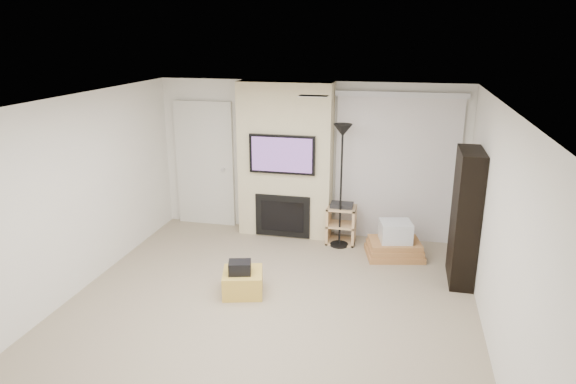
% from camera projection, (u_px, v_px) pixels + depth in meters
% --- Properties ---
extents(floor, '(5.00, 5.50, 0.00)m').
position_uv_depth(floor, '(266.00, 312.00, 6.18)').
color(floor, tan).
rests_on(floor, ground).
extents(ceiling, '(5.00, 5.50, 0.00)m').
position_uv_depth(ceiling, '(263.00, 103.00, 5.43)').
color(ceiling, white).
rests_on(ceiling, wall_back).
extents(wall_back, '(5.00, 0.00, 2.50)m').
position_uv_depth(wall_back, '(309.00, 159.00, 8.36)').
color(wall_back, white).
rests_on(wall_back, ground).
extents(wall_front, '(5.00, 0.00, 2.50)m').
position_uv_depth(wall_front, '(150.00, 358.00, 3.25)').
color(wall_front, white).
rests_on(wall_front, ground).
extents(wall_left, '(0.00, 5.50, 2.50)m').
position_uv_depth(wall_left, '(69.00, 199.00, 6.34)').
color(wall_left, white).
rests_on(wall_left, ground).
extents(wall_right, '(0.00, 5.50, 2.50)m').
position_uv_depth(wall_right, '(499.00, 233.00, 5.27)').
color(wall_right, white).
rests_on(wall_right, ground).
extents(hvac_vent, '(0.35, 0.18, 0.01)m').
position_uv_depth(hvac_vent, '(313.00, 96.00, 6.09)').
color(hvac_vent, silver).
rests_on(hvac_vent, ceiling).
extents(ottoman, '(0.61, 0.61, 0.30)m').
position_uv_depth(ottoman, '(243.00, 282.00, 6.59)').
color(ottoman, gold).
rests_on(ottoman, floor).
extents(black_bag, '(0.33, 0.29, 0.16)m').
position_uv_depth(black_bag, '(240.00, 267.00, 6.48)').
color(black_bag, black).
rests_on(black_bag, ottoman).
extents(fireplace_wall, '(1.50, 0.47, 2.50)m').
position_uv_depth(fireplace_wall, '(285.00, 161.00, 8.25)').
color(fireplace_wall, beige).
rests_on(fireplace_wall, floor).
extents(entry_door, '(1.02, 0.11, 2.14)m').
position_uv_depth(entry_door, '(205.00, 165.00, 8.77)').
color(entry_door, silver).
rests_on(entry_door, floor).
extents(vertical_blinds, '(1.98, 0.10, 2.37)m').
position_uv_depth(vertical_blinds, '(396.00, 163.00, 8.01)').
color(vertical_blinds, silver).
rests_on(vertical_blinds, floor).
extents(floor_lamp, '(0.29, 0.29, 1.93)m').
position_uv_depth(floor_lamp, '(342.00, 151.00, 7.65)').
color(floor_lamp, black).
rests_on(floor_lamp, floor).
extents(av_stand, '(0.45, 0.38, 0.66)m').
position_uv_depth(av_stand, '(341.00, 222.00, 8.13)').
color(av_stand, '#E0B57E').
rests_on(av_stand, floor).
extents(box_stack, '(0.93, 0.78, 0.55)m').
position_uv_depth(box_stack, '(395.00, 243.00, 7.66)').
color(box_stack, '#B47944').
rests_on(box_stack, floor).
extents(bookshelf, '(0.30, 0.80, 1.80)m').
position_uv_depth(bookshelf, '(465.00, 217.00, 6.73)').
color(bookshelf, black).
rests_on(bookshelf, floor).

